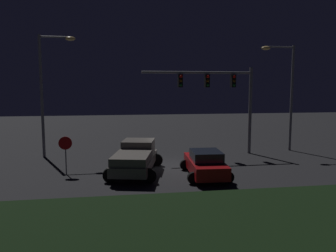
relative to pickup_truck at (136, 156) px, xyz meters
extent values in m
plane|color=black|center=(2.40, 1.44, -1.00)|extent=(80.00, 80.00, 0.00)
cube|color=black|center=(2.40, -7.92, -0.95)|extent=(21.32, 7.16, 0.10)
cube|color=#514C47|center=(-0.04, -0.17, -0.32)|extent=(3.15, 5.71, 0.55)
cube|color=#514C47|center=(0.23, 0.99, 0.38)|extent=(2.22, 2.26, 0.85)
cube|color=black|center=(0.23, 0.99, 0.50)|extent=(2.05, 1.87, 0.51)
cube|color=#514C47|center=(-0.28, -1.22, 0.18)|extent=(2.54, 3.37, 0.45)
cylinder|color=black|center=(-0.61, 1.96, -0.60)|extent=(0.80, 0.22, 0.80)
cylinder|color=black|center=(1.40, 1.50, -0.60)|extent=(0.80, 0.22, 0.80)
cylinder|color=black|center=(-1.47, -1.84, -0.60)|extent=(0.80, 0.22, 0.80)
cylinder|color=black|center=(0.53, -2.29, -0.60)|extent=(0.80, 0.22, 0.80)
cube|color=maroon|center=(3.84, -1.36, -0.39)|extent=(2.07, 4.50, 0.70)
cube|color=black|center=(3.82, -1.61, 0.24)|extent=(1.72, 2.09, 0.55)
cylinder|color=black|center=(3.01, 0.19, -0.68)|extent=(0.64, 0.22, 0.64)
cylinder|color=black|center=(4.85, 0.07, -0.68)|extent=(0.64, 0.22, 0.64)
cylinder|color=black|center=(2.83, -2.80, -0.68)|extent=(0.64, 0.22, 0.64)
cylinder|color=black|center=(4.66, -2.91, -0.68)|extent=(0.64, 0.22, 0.64)
cylinder|color=slate|center=(8.93, 4.57, 2.25)|extent=(0.24, 0.24, 6.50)
cylinder|color=slate|center=(4.83, 4.57, 5.10)|extent=(8.20, 0.18, 0.18)
cube|color=black|center=(7.53, 4.57, 4.50)|extent=(0.32, 0.44, 0.95)
sphere|color=red|center=(7.53, 4.34, 4.80)|extent=(0.22, 0.22, 0.22)
sphere|color=#59380A|center=(7.53, 4.34, 4.50)|extent=(0.22, 0.22, 0.22)
sphere|color=#0C4719|center=(7.53, 4.34, 4.20)|extent=(0.22, 0.22, 0.22)
cube|color=black|center=(5.53, 4.57, 4.50)|extent=(0.32, 0.44, 0.95)
sphere|color=red|center=(5.53, 4.34, 4.80)|extent=(0.22, 0.22, 0.22)
sphere|color=#59380A|center=(5.53, 4.34, 4.50)|extent=(0.22, 0.22, 0.22)
sphere|color=#0C4719|center=(5.53, 4.34, 4.20)|extent=(0.22, 0.22, 0.22)
cube|color=black|center=(3.53, 4.57, 4.50)|extent=(0.32, 0.44, 0.95)
sphere|color=red|center=(3.53, 4.34, 4.80)|extent=(0.22, 0.22, 0.22)
sphere|color=#59380A|center=(3.53, 4.34, 4.50)|extent=(0.22, 0.22, 0.22)
sphere|color=#0C4719|center=(3.53, 4.34, 4.20)|extent=(0.22, 0.22, 0.22)
cylinder|color=slate|center=(-6.31, 5.50, 3.35)|extent=(0.20, 0.20, 8.69)
cylinder|color=slate|center=(-5.26, 5.50, 7.54)|extent=(2.10, 0.12, 0.12)
ellipsoid|color=#F9CC72|center=(-4.21, 5.50, 7.44)|extent=(0.70, 0.44, 0.30)
cylinder|color=slate|center=(12.60, 5.18, 3.13)|extent=(0.20, 0.20, 8.26)
cylinder|color=slate|center=(11.46, 5.18, 7.11)|extent=(2.29, 0.12, 0.12)
ellipsoid|color=#F9CC72|center=(10.31, 5.18, 7.01)|extent=(0.70, 0.44, 0.30)
cylinder|color=slate|center=(-4.02, 0.23, 0.10)|extent=(0.07, 0.07, 2.20)
cylinder|color=#B20C0F|center=(-4.02, 0.20, 0.85)|extent=(0.76, 0.03, 0.76)
camera|label=1|loc=(-1.11, -19.36, 4.05)|focal=35.69mm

